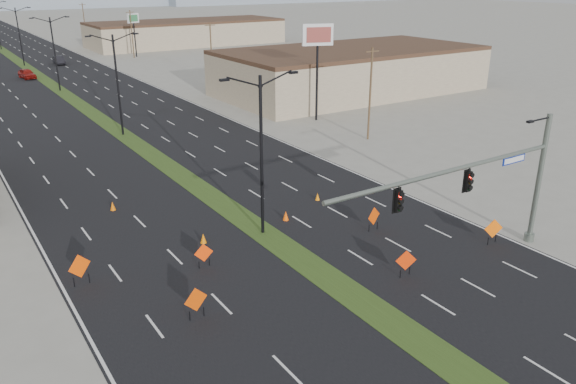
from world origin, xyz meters
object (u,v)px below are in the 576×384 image
construction_sign_0 (80,267)px  pole_sign_east_far (133,22)px  streetlight_3 (19,35)px  car_left (27,74)px  streetlight_2 (55,52)px  construction_sign_5 (374,217)px  construction_sign_1 (196,301)px  cone_1 (286,216)px  construction_sign_2 (204,254)px  pole_sign_east_near (318,42)px  construction_sign_4 (493,229)px  streetlight_0 (261,152)px  cone_0 (203,238)px  cone_2 (318,197)px  signal_mast (490,182)px  cone_3 (113,206)px  streetlight_1 (117,82)px  car_mid (59,60)px  construction_sign_3 (406,261)px

construction_sign_0 → pole_sign_east_far: size_ratio=0.22×
streetlight_3 → car_left: size_ratio=2.25×
streetlight_2 → construction_sign_5: (6.12, -59.59, -4.47)m
construction_sign_1 → cone_1: 12.28m
construction_sign_2 → pole_sign_east_near: 36.02m
streetlight_2 → pole_sign_east_near: 39.52m
construction_sign_4 → construction_sign_5: construction_sign_4 is taller
streetlight_0 → cone_0: streetlight_0 is taller
car_left → pole_sign_east_far: 28.17m
construction_sign_0 → cone_0: 7.63m
construction_sign_2 → cone_0: (1.26, 2.79, -0.52)m
cone_1 → cone_2: cone_1 is taller
construction_sign_4 → pole_sign_east_far: 94.14m
streetlight_3 → construction_sign_0: size_ratio=5.55×
signal_mast → construction_sign_2: (-13.62, 7.94, -3.95)m
construction_sign_1 → construction_sign_2: 5.07m
construction_sign_1 → cone_3: (0.66, 15.37, -0.66)m
construction_sign_5 → cone_3: bearing=121.8°
streetlight_0 → construction_sign_4: (10.94, -9.00, -4.46)m
car_left → pole_sign_east_near: pole_sign_east_near is taller
streetlight_1 → car_mid: bearing=84.0°
car_mid → cone_2: car_mid is taller
cone_3 → streetlight_2: bearing=81.7°
pole_sign_east_near → construction_sign_4: bearing=-87.9°
streetlight_2 → pole_sign_east_near: (20.34, -33.74, 3.21)m
streetlight_1 → pole_sign_east_far: bearing=69.6°
streetlight_0 → cone_1: 5.64m
construction_sign_4 → cone_3: (-17.82, 17.89, -0.63)m
construction_sign_0 → construction_sign_2: bearing=-38.6°
streetlight_2 → car_left: (-2.00, 13.27, -4.66)m
streetlight_3 → construction_sign_1: size_ratio=5.98×
construction_sign_5 → pole_sign_east_near: pole_sign_east_near is taller
construction_sign_3 → cone_1: size_ratio=2.35×
construction_sign_1 → construction_sign_3: size_ratio=1.07×
streetlight_2 → car_mid: bearing=77.8°
construction_sign_0 → construction_sign_3: (14.99, -8.72, -0.15)m
construction_sign_1 → pole_sign_east_far: 95.45m
cone_3 → construction_sign_2: bearing=-80.6°
pole_sign_east_near → signal_mast: bearing=-91.2°
cone_1 → pole_sign_east_far: size_ratio=0.08×
streetlight_2 → pole_sign_east_near: bearing=-58.9°
streetlight_0 → car_mid: streetlight_0 is taller
cone_1 → cone_3: 12.20m
cone_2 → pole_sign_east_far: pole_sign_east_far is taller
streetlight_0 → car_left: 69.46m
streetlight_1 → construction_sign_0: (-11.34, -28.28, -4.35)m
streetlight_3 → pole_sign_east_far: (20.99, 0.43, 1.29)m
signal_mast → streetlight_3: size_ratio=1.63×
streetlight_2 → car_mid: size_ratio=2.26×
construction_sign_3 → cone_3: (-10.54, 17.89, -0.60)m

